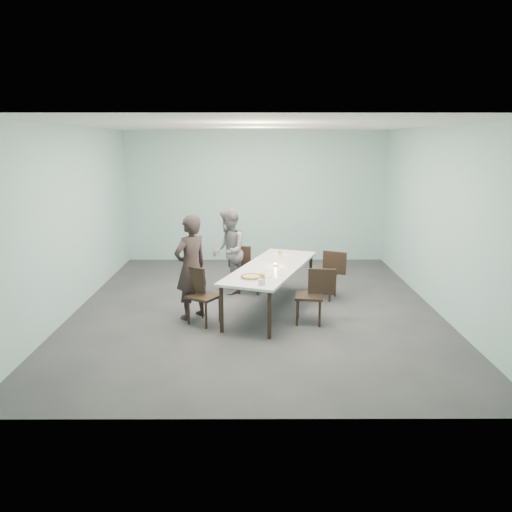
{
  "coord_description": "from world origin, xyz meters",
  "views": [
    {
      "loc": [
        -0.03,
        -8.06,
        2.75
      ],
      "look_at": [
        0.0,
        -0.45,
        1.0
      ],
      "focal_mm": 35.0,
      "sensor_mm": 36.0,
      "label": 1
    }
  ],
  "objects_px": {
    "side_plate": "(267,276)",
    "tealight": "(275,265)",
    "pizza": "(251,277)",
    "amber_tumbler": "(280,253)",
    "table": "(272,269)",
    "chair_far_left": "(245,266)",
    "chair_far_right": "(328,271)",
    "chair_near_right": "(314,292)",
    "diner_near": "(191,267)",
    "chair_near_left": "(200,291)",
    "water_tumbler": "(261,282)",
    "beer_glass": "(262,279)",
    "diner_far": "(229,251)"
  },
  "relations": [
    {
      "from": "diner_far",
      "to": "pizza",
      "type": "distance_m",
      "value": 1.78
    },
    {
      "from": "side_plate",
      "to": "tealight",
      "type": "distance_m",
      "value": 0.66
    },
    {
      "from": "side_plate",
      "to": "diner_far",
      "type": "bearing_deg",
      "value": 111.85
    },
    {
      "from": "side_plate",
      "to": "water_tumbler",
      "type": "bearing_deg",
      "value": -101.94
    },
    {
      "from": "table",
      "to": "diner_near",
      "type": "bearing_deg",
      "value": -163.27
    },
    {
      "from": "pizza",
      "to": "tealight",
      "type": "xyz_separation_m",
      "value": [
        0.39,
        0.72,
        0.0
      ]
    },
    {
      "from": "chair_far_right",
      "to": "pizza",
      "type": "height_order",
      "value": "chair_far_right"
    },
    {
      "from": "table",
      "to": "chair_near_left",
      "type": "height_order",
      "value": "chair_near_left"
    },
    {
      "from": "chair_far_right",
      "to": "tealight",
      "type": "bearing_deg",
      "value": 57.38
    },
    {
      "from": "chair_far_right",
      "to": "diner_far",
      "type": "relative_size",
      "value": 0.56
    },
    {
      "from": "table",
      "to": "amber_tumbler",
      "type": "distance_m",
      "value": 0.83
    },
    {
      "from": "pizza",
      "to": "tealight",
      "type": "bearing_deg",
      "value": 61.43
    },
    {
      "from": "chair_far_left",
      "to": "beer_glass",
      "type": "bearing_deg",
      "value": -74.03
    },
    {
      "from": "chair_near_left",
      "to": "chair_far_left",
      "type": "xyz_separation_m",
      "value": [
        0.68,
        1.61,
        0.0
      ]
    },
    {
      "from": "water_tumbler",
      "to": "amber_tumbler",
      "type": "bearing_deg",
      "value": 79.1
    },
    {
      "from": "diner_far",
      "to": "beer_glass",
      "type": "xyz_separation_m",
      "value": [
        0.58,
        -2.05,
        0.05
      ]
    },
    {
      "from": "chair_near_right",
      "to": "diner_near",
      "type": "height_order",
      "value": "diner_near"
    },
    {
      "from": "table",
      "to": "chair_far_right",
      "type": "height_order",
      "value": "chair_far_right"
    },
    {
      "from": "table",
      "to": "water_tumbler",
      "type": "bearing_deg",
      "value": -99.84
    },
    {
      "from": "water_tumbler",
      "to": "chair_near_left",
      "type": "bearing_deg",
      "value": 151.41
    },
    {
      "from": "chair_far_left",
      "to": "chair_far_right",
      "type": "bearing_deg",
      "value": -7.41
    },
    {
      "from": "chair_far_right",
      "to": "amber_tumbler",
      "type": "height_order",
      "value": "chair_far_right"
    },
    {
      "from": "table",
      "to": "pizza",
      "type": "relative_size",
      "value": 8.09
    },
    {
      "from": "chair_far_left",
      "to": "chair_far_right",
      "type": "relative_size",
      "value": 1.0
    },
    {
      "from": "pizza",
      "to": "beer_glass",
      "type": "bearing_deg",
      "value": -62.83
    },
    {
      "from": "table",
      "to": "tealight",
      "type": "distance_m",
      "value": 0.1
    },
    {
      "from": "chair_near_right",
      "to": "side_plate",
      "type": "xyz_separation_m",
      "value": [
        -0.73,
        -0.01,
        0.25
      ]
    },
    {
      "from": "chair_near_right",
      "to": "chair_far_left",
      "type": "bearing_deg",
      "value": -49.48
    },
    {
      "from": "amber_tumbler",
      "to": "table",
      "type": "bearing_deg",
      "value": -102.33
    },
    {
      "from": "side_plate",
      "to": "beer_glass",
      "type": "height_order",
      "value": "beer_glass"
    },
    {
      "from": "chair_far_left",
      "to": "tealight",
      "type": "xyz_separation_m",
      "value": [
        0.51,
        -1.03,
        0.27
      ]
    },
    {
      "from": "chair_far_right",
      "to": "pizza",
      "type": "relative_size",
      "value": 2.56
    },
    {
      "from": "table",
      "to": "chair_far_right",
      "type": "relative_size",
      "value": 3.16
    },
    {
      "from": "side_plate",
      "to": "amber_tumbler",
      "type": "xyz_separation_m",
      "value": [
        0.27,
        1.45,
        0.04
      ]
    },
    {
      "from": "chair_near_right",
      "to": "diner_near",
      "type": "distance_m",
      "value": 1.96
    },
    {
      "from": "pizza",
      "to": "side_plate",
      "type": "relative_size",
      "value": 1.89
    },
    {
      "from": "chair_far_right",
      "to": "tealight",
      "type": "distance_m",
      "value": 1.18
    },
    {
      "from": "chair_near_right",
      "to": "tealight",
      "type": "height_order",
      "value": "chair_near_right"
    },
    {
      "from": "table",
      "to": "chair_near_right",
      "type": "xyz_separation_m",
      "value": [
        0.64,
        -0.64,
        -0.19
      ]
    },
    {
      "from": "pizza",
      "to": "diner_near",
      "type": "bearing_deg",
      "value": 159.79
    },
    {
      "from": "chair_far_left",
      "to": "tealight",
      "type": "bearing_deg",
      "value": -55.26
    },
    {
      "from": "table",
      "to": "tealight",
      "type": "xyz_separation_m",
      "value": [
        0.06,
        -0.01,
        0.08
      ]
    },
    {
      "from": "table",
      "to": "amber_tumbler",
      "type": "height_order",
      "value": "amber_tumbler"
    },
    {
      "from": "diner_far",
      "to": "water_tumbler",
      "type": "height_order",
      "value": "diner_far"
    },
    {
      "from": "chair_near_right",
      "to": "diner_near",
      "type": "xyz_separation_m",
      "value": [
        -1.92,
        0.25,
        0.33
      ]
    },
    {
      "from": "pizza",
      "to": "amber_tumbler",
      "type": "bearing_deg",
      "value": 71.77
    },
    {
      "from": "chair_far_left",
      "to": "table",
      "type": "bearing_deg",
      "value": -57.9
    },
    {
      "from": "chair_far_left",
      "to": "water_tumbler",
      "type": "xyz_separation_m",
      "value": [
        0.26,
        -2.12,
        0.29
      ]
    },
    {
      "from": "table",
      "to": "chair_near_left",
      "type": "distance_m",
      "value": 1.29
    },
    {
      "from": "table",
      "to": "diner_far",
      "type": "height_order",
      "value": "diner_far"
    }
  ]
}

